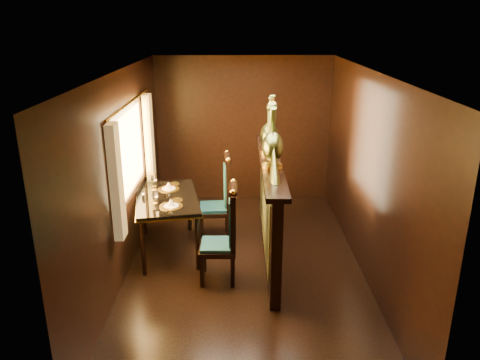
# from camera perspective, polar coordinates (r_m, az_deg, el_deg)

# --- Properties ---
(ground) EXTENTS (5.00, 5.00, 0.00)m
(ground) POSITION_cam_1_polar(r_m,az_deg,el_deg) (6.23, 0.61, -10.43)
(ground) COLOR black
(ground) RESTS_ON ground
(room_shell) EXTENTS (3.04, 5.04, 2.52)m
(room_shell) POSITION_cam_1_polar(r_m,az_deg,el_deg) (5.64, -0.21, 3.77)
(room_shell) COLOR black
(room_shell) RESTS_ON ground
(partition) EXTENTS (0.26, 2.70, 1.36)m
(partition) POSITION_cam_1_polar(r_m,az_deg,el_deg) (6.20, 3.57, -3.30)
(partition) COLOR black
(partition) RESTS_ON ground
(dining_table) EXTENTS (1.06, 1.48, 1.00)m
(dining_table) POSITION_cam_1_polar(r_m,az_deg,el_deg) (6.40, -8.92, -2.64)
(dining_table) COLOR black
(dining_table) RESTS_ON ground
(chair_left) EXTENTS (0.45, 0.50, 1.26)m
(chair_left) POSITION_cam_1_polar(r_m,az_deg,el_deg) (5.65, -1.58, -6.24)
(chair_left) COLOR black
(chair_left) RESTS_ON ground
(chair_right) EXTENTS (0.50, 0.52, 1.29)m
(chair_right) POSITION_cam_1_polar(r_m,az_deg,el_deg) (6.73, -2.15, -1.82)
(chair_right) COLOR black
(chair_right) RESTS_ON ground
(peacock_left) EXTENTS (0.27, 0.71, 0.85)m
(peacock_left) POSITION_cam_1_polar(r_m,az_deg,el_deg) (5.56, 4.04, 5.67)
(peacock_left) COLOR #1A503C
(peacock_left) RESTS_ON partition
(peacock_right) EXTENTS (0.25, 0.66, 0.78)m
(peacock_right) POSITION_cam_1_polar(r_m,az_deg,el_deg) (6.21, 3.62, 6.78)
(peacock_right) COLOR #1A503C
(peacock_right) RESTS_ON partition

